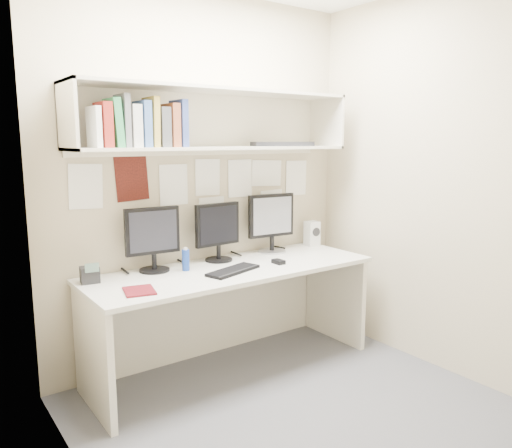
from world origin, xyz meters
TOP-DOWN VIEW (x-y plane):
  - floor at (0.00, 0.00)m, footprint 2.40×2.00m
  - wall_back at (0.00, 1.00)m, footprint 2.40×0.02m
  - wall_front at (0.00, -1.00)m, footprint 2.40×0.02m
  - wall_left at (-1.20, 0.00)m, footprint 0.02×2.00m
  - wall_right at (1.20, 0.00)m, footprint 0.02×2.00m
  - desk at (0.00, 0.65)m, footprint 2.00×0.70m
  - overhead_hutch at (0.00, 0.86)m, footprint 2.00×0.38m
  - pinned_papers at (0.00, 0.99)m, footprint 1.92×0.01m
  - monitor_left at (-0.47, 0.87)m, footprint 0.37×0.20m
  - monitor_center at (0.02, 0.87)m, footprint 0.36×0.20m
  - monitor_right at (0.50, 0.87)m, footprint 0.39×0.21m
  - keyboard at (-0.06, 0.54)m, footprint 0.42×0.25m
  - mouse at (0.32, 0.54)m, footprint 0.06×0.09m
  - speaker at (0.92, 0.87)m, footprint 0.11×0.12m
  - blue_bottle at (-0.30, 0.75)m, footprint 0.05×0.05m
  - maroon_notebook at (-0.73, 0.49)m, footprint 0.21×0.24m
  - desk_phone at (-0.90, 0.83)m, footprint 0.12×0.11m
  - book_stack at (-0.58, 0.76)m, footprint 0.57×0.19m
  - hutch_tray at (0.52, 0.77)m, footprint 0.47×0.31m

SIDE VIEW (x-z plane):
  - floor at x=0.00m, z-range -0.01..0.01m
  - desk at x=0.00m, z-range 0.00..0.73m
  - maroon_notebook at x=-0.73m, z-range 0.73..0.74m
  - keyboard at x=-0.06m, z-range 0.73..0.75m
  - mouse at x=0.32m, z-range 0.73..0.76m
  - desk_phone at x=-0.90m, z-range 0.72..0.85m
  - blue_bottle at x=-0.30m, z-range 0.73..0.88m
  - speaker at x=0.92m, z-range 0.73..0.93m
  - monitor_center at x=0.02m, z-range 0.75..1.17m
  - monitor_left at x=-0.47m, z-range 0.75..1.18m
  - monitor_right at x=0.50m, z-range 0.75..1.20m
  - pinned_papers at x=0.00m, z-range 1.01..1.49m
  - wall_back at x=0.00m, z-range 0.00..2.60m
  - wall_front at x=0.00m, z-range 0.00..2.60m
  - wall_left at x=-1.20m, z-range 0.00..2.60m
  - wall_right at x=1.20m, z-range 0.00..2.60m
  - hutch_tray at x=0.52m, z-range 1.54..1.57m
  - book_stack at x=-0.58m, z-range 1.52..1.83m
  - overhead_hutch at x=0.00m, z-range 1.52..1.92m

